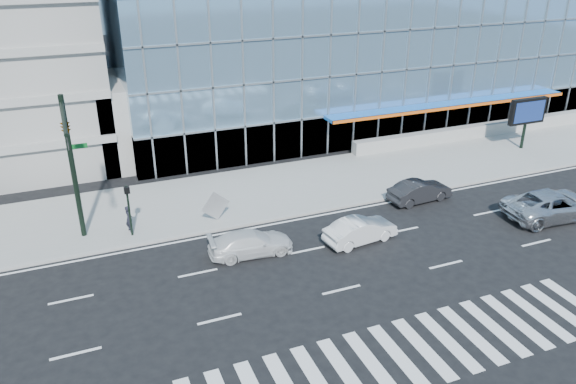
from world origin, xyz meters
name	(u,v)px	position (x,y,z in m)	size (l,w,h in m)	color
ground	(307,250)	(0.00, 0.00, 0.00)	(160.00, 160.00, 0.00)	black
sidewalk	(258,192)	(0.00, 8.00, 0.07)	(120.00, 8.00, 0.15)	gray
theatre_building	(332,27)	(14.00, 26.00, 7.50)	(42.00, 26.00, 15.00)	#78A4C8
ramp_block	(138,118)	(-6.00, 18.00, 3.00)	(6.00, 8.00, 6.00)	gray
retaining_wall	(510,126)	(24.00, 11.60, 0.65)	(30.00, 0.80, 1.00)	gray
traffic_signal	(68,141)	(-11.00, 4.57, 6.16)	(1.14, 5.74, 8.00)	black
ped_signal_post	(128,203)	(-8.50, 4.94, 2.14)	(0.30, 0.33, 3.00)	black
marquee_sign	(528,112)	(22.00, 7.99, 3.07)	(3.20, 0.43, 4.00)	black
silver_suv	(553,205)	(15.08, -1.94, 0.84)	(2.79, 6.04, 1.68)	silver
white_suv	(251,243)	(-2.92, 0.79, 0.65)	(1.82, 4.49, 1.30)	silver
white_sedan	(360,230)	(3.08, -0.19, 0.69)	(1.46, 4.17, 1.38)	silver
dark_sedan	(420,191)	(9.08, 3.00, 0.69)	(1.46, 4.18, 1.38)	black
pedestrian	(129,219)	(-8.53, 5.50, 0.93)	(0.57, 0.37, 1.56)	black
tilted_panel	(215,206)	(-3.66, 5.01, 1.07)	(1.30, 0.06, 1.30)	#989898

